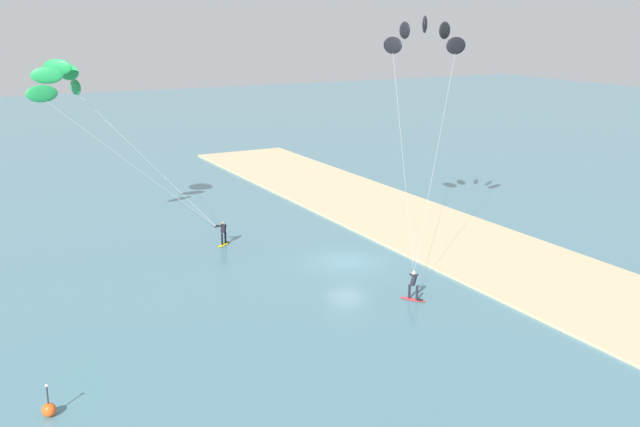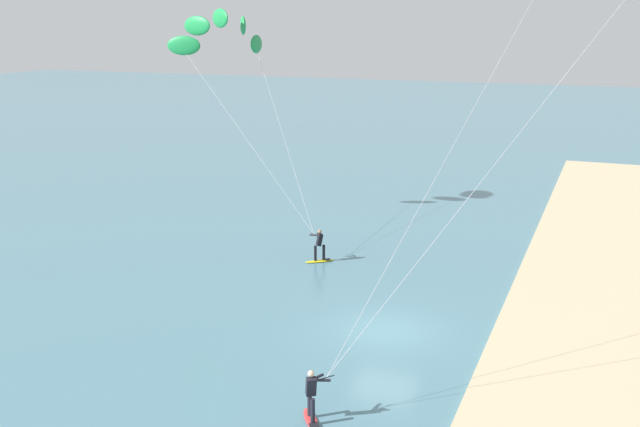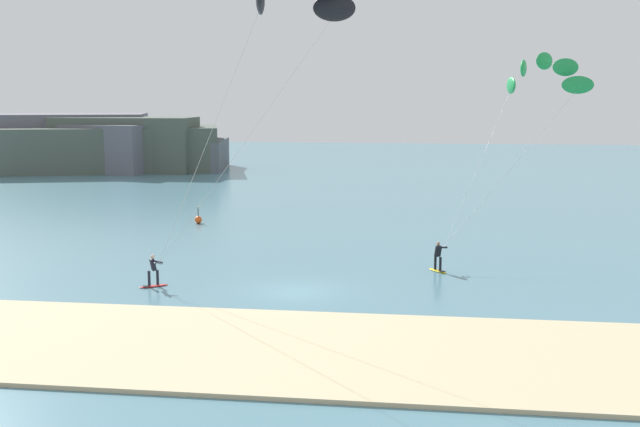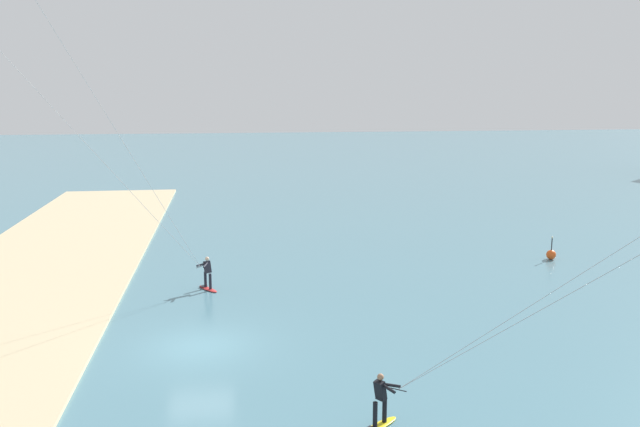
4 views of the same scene
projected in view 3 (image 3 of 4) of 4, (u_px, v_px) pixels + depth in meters
name	position (u px, v px, depth m)	size (l,w,h in m)	color
ground_plane	(297.00, 292.00, 39.35)	(240.00, 240.00, 0.00)	slate
sand_strip	(259.00, 347.00, 30.52)	(80.00, 10.10, 0.16)	#C6B289
kitesurfer_nearshore	(291.00, 2.00, 31.23)	(11.50, 9.55, 15.19)	red
kitesurfer_mid_water	(541.00, 79.00, 49.78)	(10.06, 11.96, 12.43)	yellow
marker_buoy	(198.00, 220.00, 60.05)	(0.56, 0.56, 1.38)	#EA5119
distant_headland	(110.00, 147.00, 101.66)	(32.05, 19.39, 7.19)	#4C564C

